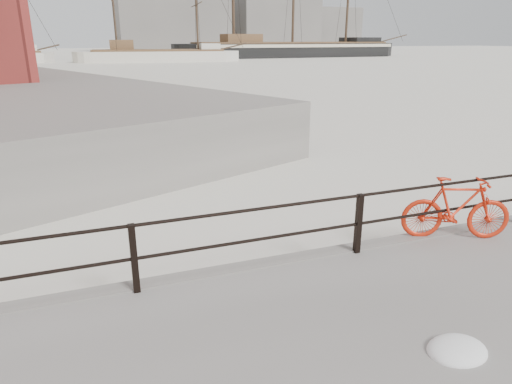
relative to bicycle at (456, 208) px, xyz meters
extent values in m
plane|color=white|center=(1.62, 0.25, -0.90)|extent=(400.00, 400.00, 0.00)
imported|color=red|center=(0.00, 0.00, 0.00)|extent=(1.80, 0.96, 1.11)
ellipsoid|color=white|center=(-2.18, -2.45, -0.43)|extent=(0.71, 0.55, 0.25)
cube|color=gray|center=(21.62, 140.25, 8.10)|extent=(32.00, 18.00, 18.00)
cube|color=gray|center=(56.62, 145.25, 11.10)|extent=(26.00, 20.00, 24.00)
cube|color=gray|center=(79.62, 150.25, 6.10)|extent=(20.00, 16.00, 14.00)
camera|label=1|loc=(-5.77, -5.64, 2.75)|focal=32.00mm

